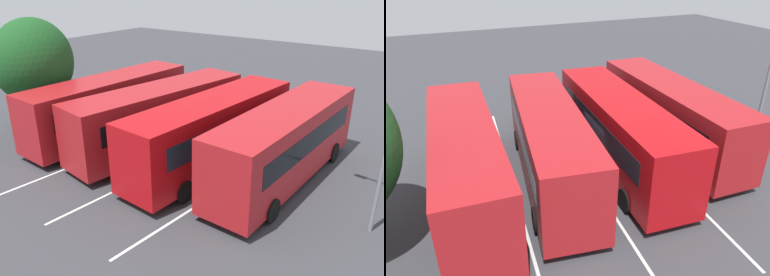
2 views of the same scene
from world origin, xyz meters
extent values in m
plane|color=#38383D|center=(0.00, 0.00, 0.00)|extent=(76.36, 76.36, 0.00)
cube|color=#AD191E|center=(0.48, -5.05, 1.89)|extent=(10.54, 2.87, 3.10)
cube|color=black|center=(5.66, -5.27, 2.73)|extent=(0.21, 2.15, 1.30)
cube|color=black|center=(0.53, -3.86, 2.26)|extent=(8.77, 0.44, 0.99)
cube|color=black|center=(0.43, -6.24, 2.26)|extent=(8.77, 0.44, 0.99)
cube|color=black|center=(5.68, -5.27, 3.26)|extent=(0.18, 1.96, 0.32)
cube|color=black|center=(5.69, -5.27, 0.56)|extent=(0.19, 2.25, 0.36)
cylinder|color=black|center=(3.87, -4.03, 0.49)|extent=(0.99, 0.32, 0.98)
cylinder|color=black|center=(3.78, -6.35, 0.49)|extent=(0.99, 0.32, 0.98)
cylinder|color=black|center=(-2.81, -3.75, 0.49)|extent=(0.99, 0.32, 0.98)
cylinder|color=black|center=(-2.91, -6.07, 0.49)|extent=(0.99, 0.32, 0.98)
cube|color=#B70C11|center=(-0.27, -1.64, 1.89)|extent=(10.62, 3.33, 3.10)
cube|color=#19232D|center=(4.90, -2.09, 2.73)|extent=(0.30, 2.15, 1.30)
cube|color=#19232D|center=(-0.16, -0.46, 2.26)|extent=(8.75, 0.84, 0.99)
cube|color=#19232D|center=(-0.37, -2.83, 2.26)|extent=(8.75, 0.84, 0.99)
cube|color=black|center=(4.92, -2.09, 3.26)|extent=(0.27, 1.95, 0.32)
cube|color=black|center=(4.93, -2.09, 0.56)|extent=(0.29, 2.25, 0.36)
cylinder|color=black|center=(3.16, -0.78, 0.49)|extent=(1.00, 0.36, 0.98)
cylinder|color=black|center=(2.96, -3.09, 0.49)|extent=(1.00, 0.36, 0.98)
cylinder|color=black|center=(-3.50, -0.20, 0.49)|extent=(1.00, 0.36, 0.98)
cylinder|color=black|center=(-3.70, -2.51, 0.49)|extent=(1.00, 0.36, 0.98)
cube|color=#AD191E|center=(-0.12, 1.73, 1.89)|extent=(10.71, 4.08, 3.10)
cube|color=black|center=(5.00, 0.90, 2.73)|extent=(0.46, 2.14, 1.30)
cube|color=black|center=(0.07, 2.91, 2.26)|extent=(8.68, 1.48, 0.99)
cube|color=black|center=(-0.31, 0.56, 2.26)|extent=(8.68, 1.48, 0.99)
cube|color=black|center=(5.02, 0.90, 3.26)|extent=(0.41, 1.94, 0.32)
cube|color=black|center=(5.03, 0.90, 0.56)|extent=(0.46, 2.23, 0.36)
cylinder|color=black|center=(3.37, 2.34, 0.49)|extent=(1.01, 0.43, 0.98)
cylinder|color=black|center=(3.00, 0.05, 0.49)|extent=(1.01, 0.43, 0.98)
cylinder|color=black|center=(-3.23, 3.41, 0.49)|extent=(1.01, 0.43, 0.98)
cylinder|color=black|center=(-3.61, 1.12, 0.49)|extent=(1.01, 0.43, 0.98)
cube|color=#AD191E|center=(-0.30, 5.32, 1.89)|extent=(10.57, 3.03, 3.10)
cube|color=black|center=(4.88, 5.03, 2.73)|extent=(0.24, 2.15, 1.30)
cube|color=black|center=(-0.23, 6.51, 2.26)|extent=(8.77, 0.58, 0.99)
cube|color=black|center=(-0.36, 4.13, 2.26)|extent=(8.77, 0.58, 0.99)
cube|color=black|center=(4.90, 5.03, 3.26)|extent=(0.21, 1.96, 0.32)
cube|color=black|center=(4.91, 5.03, 0.56)|extent=(0.23, 2.25, 0.36)
cylinder|color=black|center=(3.11, 6.29, 0.49)|extent=(0.99, 0.33, 0.98)
cylinder|color=black|center=(2.98, 3.97, 0.49)|extent=(0.99, 0.33, 0.98)
cylinder|color=black|center=(-3.57, 6.67, 0.49)|extent=(0.99, 0.33, 0.98)
cylinder|color=black|center=(-3.70, 4.35, 0.49)|extent=(0.99, 0.33, 0.98)
cylinder|color=#232833|center=(7.02, 0.86, 0.44)|extent=(0.13, 0.13, 0.87)
cylinder|color=#232833|center=(7.12, 0.98, 0.44)|extent=(0.13, 0.13, 0.87)
cylinder|color=olive|center=(7.07, 0.92, 1.21)|extent=(0.45, 0.45, 0.69)
sphere|color=tan|center=(7.07, 0.92, 1.68)|extent=(0.24, 0.24, 0.24)
cylinder|color=#4C3823|center=(-2.10, 9.33, 1.23)|extent=(0.44, 0.44, 2.45)
ellipsoid|color=#194C1E|center=(-2.10, 9.33, 4.19)|extent=(4.65, 4.18, 4.88)
cube|color=silver|center=(0.00, -3.51, 0.00)|extent=(16.30, 1.72, 0.01)
cube|color=silver|center=(0.00, 0.00, 0.00)|extent=(16.30, 1.72, 0.01)
cube|color=silver|center=(0.00, 3.51, 0.00)|extent=(16.30, 1.72, 0.01)
camera|label=1|loc=(-15.11, -11.05, 8.84)|focal=36.95mm
camera|label=2|loc=(-13.61, 6.26, 9.26)|focal=34.24mm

